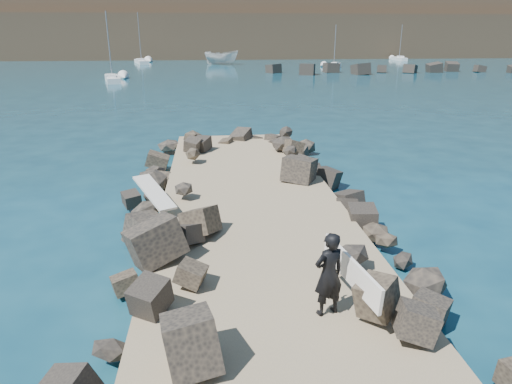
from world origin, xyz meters
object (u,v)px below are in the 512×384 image
(surfboard_resting, at_px, (154,196))
(surfer_with_board, at_px, (332,274))
(sailboat_d, at_px, (334,66))
(boat_imported, at_px, (221,57))

(surfboard_resting, xyz_separation_m, surfer_with_board, (4.18, -6.28, 0.46))
(surfboard_resting, distance_m, sailboat_d, 69.84)
(surfboard_resting, xyz_separation_m, sailboat_d, (23.52, 65.75, -0.69))
(surfer_with_board, bearing_deg, boat_imported, 89.85)
(boat_imported, relative_size, sailboat_d, 0.92)
(boat_imported, height_order, sailboat_d, sailboat_d)
(boat_imported, height_order, surfer_with_board, boat_imported)
(surfboard_resting, xyz_separation_m, boat_imported, (4.40, 76.12, 0.24))
(surfboard_resting, relative_size, boat_imported, 0.35)
(sailboat_d, bearing_deg, surfer_with_board, -105.03)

